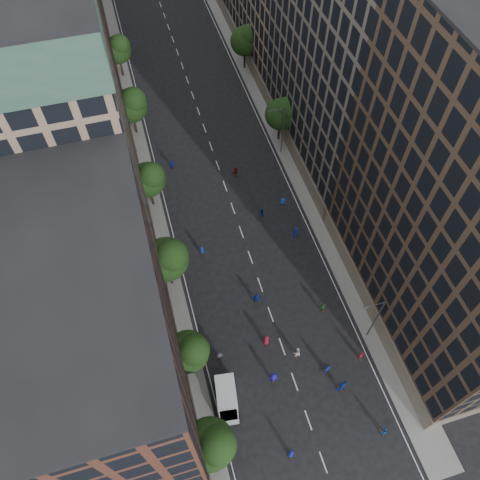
% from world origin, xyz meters
% --- Properties ---
extents(ground, '(240.00, 240.00, 0.00)m').
position_xyz_m(ground, '(0.00, 40.00, 0.00)').
color(ground, black).
rests_on(ground, ground).
extents(sidewalk_left, '(4.00, 105.00, 0.15)m').
position_xyz_m(sidewalk_left, '(-12.00, 47.50, 0.07)').
color(sidewalk_left, slate).
rests_on(sidewalk_left, ground).
extents(sidewalk_right, '(4.00, 105.00, 0.15)m').
position_xyz_m(sidewalk_right, '(12.00, 47.50, 0.07)').
color(sidewalk_right, slate).
rests_on(sidewalk_right, ground).
extents(bldg_left_a, '(14.00, 22.00, 30.00)m').
position_xyz_m(bldg_left_a, '(-19.00, 11.00, 15.00)').
color(bldg_left_a, '#4F2B1E').
rests_on(bldg_left_a, ground).
extents(bldg_left_b, '(14.00, 26.00, 34.00)m').
position_xyz_m(bldg_left_b, '(-19.00, 35.00, 17.00)').
color(bldg_left_b, '#8E755D').
rests_on(bldg_left_b, ground).
extents(bldg_left_c, '(14.00, 20.00, 28.00)m').
position_xyz_m(bldg_left_c, '(-19.00, 58.00, 14.00)').
color(bldg_left_c, '#4F2B1E').
rests_on(bldg_left_c, ground).
extents(bldg_right_a, '(14.00, 30.00, 36.00)m').
position_xyz_m(bldg_right_a, '(19.00, 15.00, 18.00)').
color(bldg_right_a, '#483527').
rests_on(bldg_right_a, ground).
extents(bldg_right_b, '(14.00, 28.00, 33.00)m').
position_xyz_m(bldg_right_b, '(19.00, 44.00, 16.50)').
color(bldg_right_b, '#625A51').
rests_on(bldg_right_b, ground).
extents(tree_left_0, '(5.20, 5.20, 8.83)m').
position_xyz_m(tree_left_0, '(-11.01, 3.85, 5.96)').
color(tree_left_0, black).
rests_on(tree_left_0, ground).
extents(tree_left_1, '(4.80, 4.80, 8.21)m').
position_xyz_m(tree_left_1, '(-11.02, 13.86, 5.55)').
color(tree_left_1, black).
rests_on(tree_left_1, ground).
extents(tree_left_2, '(5.60, 5.60, 9.45)m').
position_xyz_m(tree_left_2, '(-10.99, 25.83, 6.36)').
color(tree_left_2, black).
rests_on(tree_left_2, ground).
extents(tree_left_3, '(5.00, 5.00, 8.58)m').
position_xyz_m(tree_left_3, '(-11.02, 39.85, 5.82)').
color(tree_left_3, black).
rests_on(tree_left_3, ground).
extents(tree_left_4, '(5.40, 5.40, 9.08)m').
position_xyz_m(tree_left_4, '(-11.00, 55.84, 6.10)').
color(tree_left_4, black).
rests_on(tree_left_4, ground).
extents(tree_left_5, '(4.80, 4.80, 8.33)m').
position_xyz_m(tree_left_5, '(-11.02, 71.86, 5.68)').
color(tree_left_5, black).
rests_on(tree_left_5, ground).
extents(tree_right_a, '(5.00, 5.00, 8.39)m').
position_xyz_m(tree_right_a, '(11.38, 47.85, 5.63)').
color(tree_right_a, black).
rests_on(tree_right_a, ground).
extents(tree_right_b, '(5.20, 5.20, 8.83)m').
position_xyz_m(tree_right_b, '(11.39, 67.85, 5.96)').
color(tree_right_b, black).
rests_on(tree_right_b, ground).
extents(streetlamp_near, '(2.64, 0.22, 9.06)m').
position_xyz_m(streetlamp_near, '(10.37, 12.00, 5.17)').
color(streetlamp_near, '#595B60').
rests_on(streetlamp_near, ground).
extents(streetlamp_far, '(2.64, 0.22, 9.06)m').
position_xyz_m(streetlamp_far, '(10.37, 45.00, 5.17)').
color(streetlamp_far, '#595B60').
rests_on(streetlamp_far, ground).
extents(cargo_van, '(3.03, 5.31, 2.69)m').
position_xyz_m(cargo_van, '(-8.25, 8.93, 1.41)').
color(cargo_van, white).
rests_on(cargo_van, ground).
extents(skater_0, '(0.86, 0.63, 1.62)m').
position_xyz_m(skater_0, '(-3.14, 1.63, 0.81)').
color(skater_0, navy).
rests_on(skater_0, ground).
extents(skater_1, '(0.74, 0.57, 1.78)m').
position_xyz_m(skater_1, '(3.99, 9.06, 0.89)').
color(skater_1, '#13219E').
rests_on(skater_1, ground).
extents(skater_2, '(0.97, 0.83, 1.73)m').
position_xyz_m(skater_2, '(7.32, 1.00, 0.86)').
color(skater_2, '#1650B4').
rests_on(skater_2, ground).
extents(skater_3, '(1.34, 0.95, 1.88)m').
position_xyz_m(skater_3, '(-2.40, 9.82, 0.94)').
color(skater_3, '#2117BB').
rests_on(skater_3, ground).
extents(skater_4, '(1.15, 0.75, 1.82)m').
position_xyz_m(skater_4, '(-8.50, 10.88, 0.91)').
color(skater_4, '#142FA7').
rests_on(skater_4, ground).
extents(skater_5, '(1.79, 1.06, 1.84)m').
position_xyz_m(skater_5, '(4.77, 6.70, 0.92)').
color(skater_5, '#132D9C').
rests_on(skater_5, ground).
extents(skater_6, '(0.95, 0.65, 1.87)m').
position_xyz_m(skater_6, '(-1.77, 14.50, 0.93)').
color(skater_6, maroon).
rests_on(skater_6, ground).
extents(skater_7, '(0.65, 0.46, 1.69)m').
position_xyz_m(skater_7, '(8.50, 9.53, 0.84)').
color(skater_7, maroon).
rests_on(skater_7, ground).
extents(skater_8, '(0.95, 0.75, 1.89)m').
position_xyz_m(skater_8, '(1.26, 11.98, 0.95)').
color(skater_8, white).
rests_on(skater_8, ground).
extents(skater_9, '(1.39, 1.04, 1.92)m').
position_xyz_m(skater_9, '(-7.78, 14.00, 0.96)').
color(skater_9, '#38393D').
rests_on(skater_9, ground).
extents(skater_10, '(1.08, 0.68, 1.71)m').
position_xyz_m(skater_10, '(6.50, 16.73, 0.85)').
color(skater_10, '#22742E').
rests_on(skater_10, ground).
extents(skater_11, '(1.72, 1.04, 1.77)m').
position_xyz_m(skater_11, '(-1.26, 20.19, 0.89)').
color(skater_11, navy).
rests_on(skater_11, ground).
extents(skater_12, '(0.86, 0.58, 1.70)m').
position_xyz_m(skater_12, '(7.19, 28.73, 0.85)').
color(skater_12, '#1523AD').
rests_on(skater_12, ground).
extents(skater_13, '(0.77, 0.62, 1.83)m').
position_xyz_m(skater_13, '(-6.30, 29.27, 0.91)').
color(skater_13, '#1337A1').
rests_on(skater_13, ground).
extents(skater_14, '(0.91, 0.74, 1.73)m').
position_xyz_m(skater_14, '(3.51, 33.29, 0.86)').
color(skater_14, '#1426A8').
rests_on(skater_14, ground).
extents(skater_15, '(1.24, 0.90, 1.72)m').
position_xyz_m(skater_15, '(7.19, 34.25, 0.86)').
color(skater_15, '#1647B6').
rests_on(skater_15, ground).
extents(skater_16, '(1.16, 0.72, 1.85)m').
position_xyz_m(skater_16, '(-7.00, 46.27, 0.92)').
color(skater_16, navy).
rests_on(skater_16, ground).
extents(skater_17, '(1.53, 0.99, 1.58)m').
position_xyz_m(skater_17, '(2.21, 42.30, 0.79)').
color(skater_17, maroon).
rests_on(skater_17, ground).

